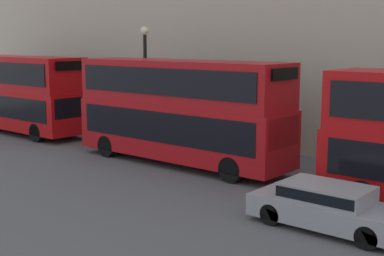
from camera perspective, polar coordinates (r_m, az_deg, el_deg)
name	(u,v)px	position (r m, az deg, el deg)	size (l,w,h in m)	color
bus_second_in_queue	(180,108)	(22.94, -1.25, 2.19)	(2.59, 10.26, 4.49)	#A80F14
bus_third_in_queue	(13,90)	(32.99, -18.52, 3.83)	(2.59, 10.99, 4.42)	#B20C0F
car_hatchback	(328,205)	(15.82, 14.31, -8.01)	(1.77, 4.50, 1.29)	gray
street_lamp	(145,72)	(27.26, -5.00, 5.99)	(0.44, 0.44, 6.01)	black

